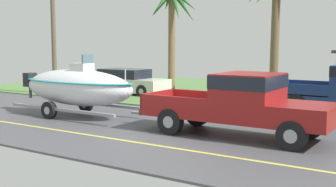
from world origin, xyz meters
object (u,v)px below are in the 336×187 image
pickup_truck_towing (247,102)px  palm_tree_mid (171,12)px  parked_sedan_near (127,82)px  boat_on_trailer (77,87)px  palm_tree_near_right (275,5)px  utility_pole (53,25)px

pickup_truck_towing → palm_tree_mid: palm_tree_mid is taller
parked_sedan_near → boat_on_trailer: bearing=-66.2°
palm_tree_near_right → utility_pole: utility_pole is taller
pickup_truck_towing → boat_on_trailer: (-6.89, 0.00, 0.07)m
pickup_truck_towing → parked_sedan_near: size_ratio=1.28×
boat_on_trailer → parked_sedan_near: (-2.99, 6.79, -0.46)m
boat_on_trailer → parked_sedan_near: 7.43m
palm_tree_mid → palm_tree_near_right: bearing=13.1°
utility_pole → palm_tree_near_right: bearing=25.7°
boat_on_trailer → utility_pole: bearing=144.0°
parked_sedan_near → utility_pole: utility_pole is taller
parked_sedan_near → palm_tree_mid: 4.51m
pickup_truck_towing → boat_on_trailer: size_ratio=0.93×
parked_sedan_near → palm_tree_mid: (2.08, 1.27, 3.79)m
pickup_truck_towing → palm_tree_near_right: palm_tree_near_right is taller
pickup_truck_towing → palm_tree_mid: 11.72m
palm_tree_near_right → palm_tree_mid: palm_tree_near_right is taller
boat_on_trailer → parked_sedan_near: boat_on_trailer is taller
palm_tree_near_right → utility_pole: 11.50m
parked_sedan_near → palm_tree_near_right: 8.74m
palm_tree_near_right → utility_pole: size_ratio=0.87×
pickup_truck_towing → utility_pole: (-12.84, 4.32, 2.70)m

